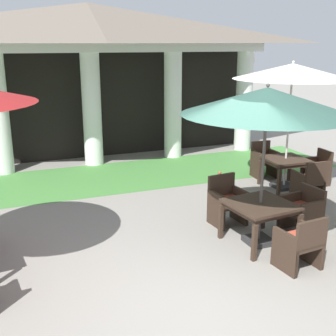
{
  "coord_description": "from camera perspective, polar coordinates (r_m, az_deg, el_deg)",
  "views": [
    {
      "loc": [
        -2.4,
        -4.78,
        3.34
      ],
      "look_at": [
        0.31,
        2.14,
        1.19
      ],
      "focal_mm": 46.43,
      "sensor_mm": 36.0,
      "label": 1
    }
  ],
  "objects": [
    {
      "name": "ground_plane",
      "position": [
        6.31,
        4.64,
        -15.92
      ],
      "size": [
        60.0,
        60.0,
        0.0
      ],
      "primitive_type": "plane",
      "color": "gray"
    },
    {
      "name": "background_pavilion",
      "position": [
        12.27,
        -10.48,
        15.89
      ],
      "size": [
        10.88,
        3.05,
        4.35
      ],
      "color": "white",
      "rests_on": "ground"
    },
    {
      "name": "lawn_strip",
      "position": [
        11.26,
        -8.09,
        -1.26
      ],
      "size": [
        12.68,
        2.69,
        0.01
      ],
      "primitive_type": "cube",
      "color": "#47843D",
      "rests_on": "ground"
    },
    {
      "name": "patio_table_mid_left",
      "position": [
        7.54,
        12.02,
        -5.19
      ],
      "size": [
        1.11,
        1.11,
        0.74
      ],
      "rotation": [
        0.0,
        0.0,
        0.1
      ],
      "color": "#38281E",
      "rests_on": "ground"
    },
    {
      "name": "patio_umbrella_mid_left",
      "position": [
        7.1,
        12.87,
        8.46
      ],
      "size": [
        2.75,
        2.75,
        2.73
      ],
      "color": "#2D2D2D",
      "rests_on": "ground"
    },
    {
      "name": "patio_chair_mid_left_north",
      "position": [
        8.35,
        7.72,
        -4.49
      ],
      "size": [
        0.65,
        0.6,
        0.92
      ],
      "rotation": [
        0.0,
        0.0,
        -3.04
      ],
      "color": "#38281E",
      "rests_on": "ground"
    },
    {
      "name": "patio_chair_mid_left_south",
      "position": [
        6.98,
        16.98,
        -9.5
      ],
      "size": [
        0.65,
        0.6,
        0.87
      ],
      "rotation": [
        0.0,
        0.0,
        0.1
      ],
      "color": "#38281E",
      "rests_on": "ground"
    },
    {
      "name": "patio_chair_mid_left_east",
      "position": [
        8.24,
        17.21,
        -5.42
      ],
      "size": [
        0.63,
        0.66,
        0.84
      ],
      "rotation": [
        0.0,
        0.0,
        -4.61
      ],
      "color": "#38281E",
      "rests_on": "ground"
    },
    {
      "name": "patio_table_far_back",
      "position": [
        10.6,
        15.18,
        0.72
      ],
      "size": [
        0.95,
        0.95,
        0.73
      ],
      "rotation": [
        0.0,
        0.0,
        -0.04
      ],
      "color": "#38281E",
      "rests_on": "ground"
    },
    {
      "name": "patio_umbrella_far_back",
      "position": [
        10.26,
        16.04,
        11.99
      ],
      "size": [
        2.67,
        2.67,
        2.96
      ],
      "color": "#2D2D2D",
      "rests_on": "ground"
    },
    {
      "name": "patio_chair_far_back_east",
      "position": [
        11.18,
        19.0,
        -0.03
      ],
      "size": [
        0.53,
        0.58,
        0.84
      ],
      "rotation": [
        0.0,
        0.0,
        1.53
      ],
      "color": "#38281E",
      "rests_on": "ground"
    },
    {
      "name": "patio_chair_far_back_north",
      "position": [
        11.39,
        12.55,
        0.89
      ],
      "size": [
        0.58,
        0.6,
        0.9
      ],
      "rotation": [
        0.0,
        0.0,
        -3.18
      ],
      "color": "#38281E",
      "rests_on": "ground"
    },
    {
      "name": "patio_chair_far_back_south",
      "position": [
        9.94,
        18.02,
        -1.78
      ],
      "size": [
        0.56,
        0.58,
        0.93
      ],
      "rotation": [
        0.0,
        0.0,
        -0.04
      ],
      "color": "#38281E",
      "rests_on": "ground"
    },
    {
      "name": "terracotta_urn",
      "position": [
        10.36,
        6.76,
        -1.75
      ],
      "size": [
        0.29,
        0.29,
        0.43
      ],
      "color": "#9E5633",
      "rests_on": "ground"
    }
  ]
}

